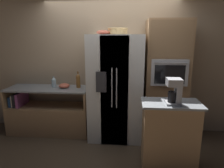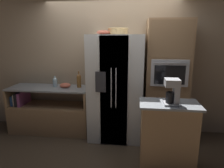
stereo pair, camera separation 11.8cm
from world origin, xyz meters
name	(u,v)px [view 2 (the right image)]	position (x,y,z in m)	size (l,w,h in m)	color
ground_plane	(109,136)	(0.00, 0.00, 0.00)	(20.00, 20.00, 0.00)	#4C3D2D
wall_back	(112,60)	(0.00, 0.43, 1.40)	(12.00, 0.06, 2.80)	tan
counter_left	(50,115)	(-1.20, 0.11, 0.33)	(1.55, 0.57, 0.90)	#A87F56
refrigerator	(116,88)	(0.12, 0.04, 0.94)	(0.95, 0.75, 1.89)	white
wall_oven	(166,82)	(1.01, 0.10, 1.07)	(0.72, 0.66, 2.13)	#A87F56
island_counter	(167,137)	(0.93, -0.85, 0.50)	(0.79, 0.46, 0.99)	#A87F56
wicker_basket	(118,31)	(0.15, 0.13, 1.95)	(0.36, 0.36, 0.11)	tan
fruit_bowl	(103,32)	(-0.10, 0.05, 1.92)	(0.24, 0.24, 0.07)	#DB664C
bottle_tall	(79,80)	(-0.61, 0.18, 1.04)	(0.08, 0.08, 0.31)	brown
bottle_short	(55,82)	(-1.09, 0.18, 1.00)	(0.08, 0.08, 0.21)	silver
mixing_bowl	(65,85)	(-0.87, 0.13, 0.94)	(0.21, 0.21, 0.09)	#DB664C
coffee_maker	(173,91)	(0.95, -0.91, 1.18)	(0.18, 0.20, 0.34)	#B2B2B7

